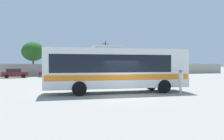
{
  "coord_description": "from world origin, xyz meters",
  "views": [
    {
      "loc": [
        -6.76,
        -14.83,
        2.25
      ],
      "look_at": [
        0.27,
        3.45,
        1.75
      ],
      "focal_mm": 36.99,
      "sensor_mm": 36.0,
      "label": 1
    }
  ],
  "objects_px": {
    "attendant_by_bus_door": "(181,81)",
    "parked_car_second_maroon": "(51,72)",
    "parked_car_third_red": "(82,72)",
    "utility_pole_far": "(105,57)",
    "coach_bus_white_orange": "(115,68)",
    "roadside_tree_midleft": "(33,52)",
    "parked_car_leftmost_maroon": "(14,73)",
    "parked_car_rightmost_grey": "(110,72)"
  },
  "relations": [
    {
      "from": "attendant_by_bus_door",
      "to": "parked_car_second_maroon",
      "type": "height_order",
      "value": "attendant_by_bus_door"
    },
    {
      "from": "parked_car_third_red",
      "to": "utility_pole_far",
      "type": "relative_size",
      "value": 0.63
    },
    {
      "from": "coach_bus_white_orange",
      "to": "roadside_tree_midleft",
      "type": "xyz_separation_m",
      "value": [
        -4.96,
        30.77,
        2.77
      ]
    },
    {
      "from": "coach_bus_white_orange",
      "to": "roadside_tree_midleft",
      "type": "bearing_deg",
      "value": 99.15
    },
    {
      "from": "parked_car_leftmost_maroon",
      "to": "roadside_tree_midleft",
      "type": "distance_m",
      "value": 8.2
    },
    {
      "from": "parked_car_leftmost_maroon",
      "to": "parked_car_second_maroon",
      "type": "bearing_deg",
      "value": 8.99
    },
    {
      "from": "attendant_by_bus_door",
      "to": "roadside_tree_midleft",
      "type": "bearing_deg",
      "value": 105.55
    },
    {
      "from": "parked_car_rightmost_grey",
      "to": "utility_pole_far",
      "type": "xyz_separation_m",
      "value": [
        1.26,
        6.47,
        3.11
      ]
    },
    {
      "from": "parked_car_leftmost_maroon",
      "to": "utility_pole_far",
      "type": "bearing_deg",
      "value": 21.63
    },
    {
      "from": "parked_car_third_red",
      "to": "utility_pole_far",
      "type": "xyz_separation_m",
      "value": [
        6.96,
        6.47,
        3.06
      ]
    },
    {
      "from": "attendant_by_bus_door",
      "to": "parked_car_second_maroon",
      "type": "relative_size",
      "value": 0.4
    },
    {
      "from": "parked_car_leftmost_maroon",
      "to": "roadside_tree_midleft",
      "type": "bearing_deg",
      "value": 63.65
    },
    {
      "from": "parked_car_second_maroon",
      "to": "parked_car_rightmost_grey",
      "type": "bearing_deg",
      "value": -0.5
    },
    {
      "from": "parked_car_leftmost_maroon",
      "to": "attendant_by_bus_door",
      "type": "bearing_deg",
      "value": -65.1
    },
    {
      "from": "utility_pole_far",
      "to": "attendant_by_bus_door",
      "type": "bearing_deg",
      "value": -99.98
    },
    {
      "from": "parked_car_second_maroon",
      "to": "roadside_tree_midleft",
      "type": "bearing_deg",
      "value": 117.22
    },
    {
      "from": "parked_car_rightmost_grey",
      "to": "roadside_tree_midleft",
      "type": "relative_size",
      "value": 0.62
    },
    {
      "from": "attendant_by_bus_door",
      "to": "utility_pole_far",
      "type": "distance_m",
      "value": 34.81
    },
    {
      "from": "parked_car_leftmost_maroon",
      "to": "parked_car_third_red",
      "type": "xyz_separation_m",
      "value": [
        11.51,
        0.86,
        0.01
      ]
    },
    {
      "from": "parked_car_leftmost_maroon",
      "to": "roadside_tree_midleft",
      "type": "xyz_separation_m",
      "value": [
        3.19,
        6.45,
        3.93
      ]
    },
    {
      "from": "parked_car_second_maroon",
      "to": "utility_pole_far",
      "type": "xyz_separation_m",
      "value": [
        12.45,
        6.37,
        3.08
      ]
    },
    {
      "from": "roadside_tree_midleft",
      "to": "parked_car_second_maroon",
      "type": "bearing_deg",
      "value": -62.78
    },
    {
      "from": "parked_car_rightmost_grey",
      "to": "parked_car_third_red",
      "type": "bearing_deg",
      "value": 179.93
    },
    {
      "from": "parked_car_rightmost_grey",
      "to": "utility_pole_far",
      "type": "height_order",
      "value": "utility_pole_far"
    },
    {
      "from": "parked_car_second_maroon",
      "to": "utility_pole_far",
      "type": "height_order",
      "value": "utility_pole_far"
    },
    {
      "from": "coach_bus_white_orange",
      "to": "parked_car_second_maroon",
      "type": "relative_size",
      "value": 2.56
    },
    {
      "from": "attendant_by_bus_door",
      "to": "utility_pole_far",
      "type": "height_order",
      "value": "utility_pole_far"
    },
    {
      "from": "attendant_by_bus_door",
      "to": "parked_car_second_maroon",
      "type": "xyz_separation_m",
      "value": [
        -6.44,
        27.79,
        -0.22
      ]
    },
    {
      "from": "parked_car_third_red",
      "to": "parked_car_rightmost_grey",
      "type": "relative_size",
      "value": 1.15
    },
    {
      "from": "coach_bus_white_orange",
      "to": "parked_car_rightmost_grey",
      "type": "bearing_deg",
      "value": 70.21
    },
    {
      "from": "parked_car_leftmost_maroon",
      "to": "parked_car_second_maroon",
      "type": "xyz_separation_m",
      "value": [
        6.02,
        0.95,
        -0.0
      ]
    },
    {
      "from": "coach_bus_white_orange",
      "to": "parked_car_second_maroon",
      "type": "height_order",
      "value": "coach_bus_white_orange"
    },
    {
      "from": "parked_car_second_maroon",
      "to": "utility_pole_far",
      "type": "relative_size",
      "value": 0.61
    },
    {
      "from": "parked_car_second_maroon",
      "to": "parked_car_third_red",
      "type": "distance_m",
      "value": 5.49
    },
    {
      "from": "coach_bus_white_orange",
      "to": "parked_car_rightmost_grey",
      "type": "height_order",
      "value": "coach_bus_white_orange"
    },
    {
      "from": "coach_bus_white_orange",
      "to": "attendant_by_bus_door",
      "type": "distance_m",
      "value": 5.08
    },
    {
      "from": "coach_bus_white_orange",
      "to": "utility_pole_far",
      "type": "relative_size",
      "value": 1.55
    },
    {
      "from": "parked_car_second_maroon",
      "to": "parked_car_rightmost_grey",
      "type": "relative_size",
      "value": 1.1
    },
    {
      "from": "attendant_by_bus_door",
      "to": "parked_car_second_maroon",
      "type": "bearing_deg",
      "value": 103.04
    },
    {
      "from": "coach_bus_white_orange",
      "to": "parked_car_leftmost_maroon",
      "type": "distance_m",
      "value": 25.67
    },
    {
      "from": "parked_car_third_red",
      "to": "parked_car_rightmost_grey",
      "type": "height_order",
      "value": "parked_car_third_red"
    },
    {
      "from": "parked_car_leftmost_maroon",
      "to": "roadside_tree_midleft",
      "type": "relative_size",
      "value": 0.63
    }
  ]
}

